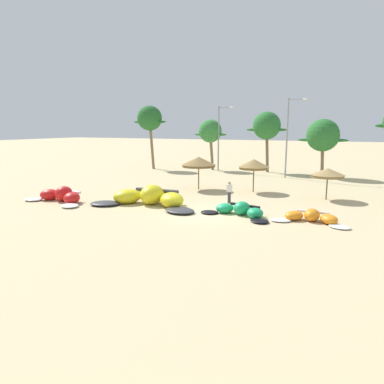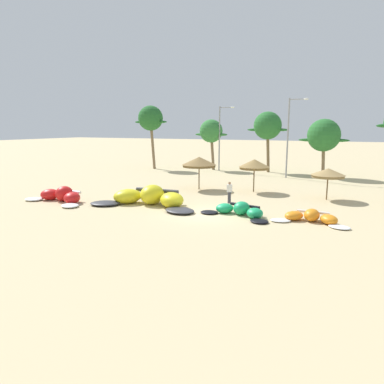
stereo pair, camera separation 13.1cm
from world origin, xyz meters
The scene contains 15 objects.
ground_plane centered at (0.00, 0.00, 0.00)m, with size 260.00×260.00×0.00m, color #C6B284.
kite_far_left centered at (-11.47, -1.01, 0.44)m, with size 5.93×3.09×1.15m.
kite_left centered at (-4.69, 0.80, 0.55)m, with size 8.56×4.12×1.43m.
kite_left_of_center centered at (2.21, 0.63, 0.33)m, with size 5.00×2.92×0.87m.
kite_center centered at (6.60, 0.93, 0.29)m, with size 4.79×2.26×0.75m.
beach_umbrella_near_van centered at (-4.18, 8.51, 2.51)m, with size 3.12×3.12×2.97m.
beach_umbrella_middle centered at (0.70, 9.37, 2.44)m, with size 2.69×2.69×2.87m.
beach_umbrella_near_palms centered at (6.82, 8.46, 2.11)m, with size 2.58×2.58×2.48m.
person_near_kites centered at (0.35, 3.95, 0.82)m, with size 0.36×0.24×1.62m.
palm_leftmost centered at (-16.84, 20.83, 6.68)m, with size 4.98×3.32×8.43m.
palm_left centered at (-9.03, 23.17, 5.01)m, with size 4.54×3.03×6.60m.
palm_left_of_gap centered at (-1.74, 23.82, 5.72)m, with size 5.16×3.44×7.51m.
palm_center_left centered at (5.06, 22.06, 4.66)m, with size 5.46×3.64×6.53m.
lamppost_west centered at (-7.48, 22.68, 4.66)m, with size 2.07×0.24×8.19m.
lamppost_west_center centered at (1.74, 19.61, 4.92)m, with size 2.11×0.24×8.71m.
Camera 2 is at (9.04, -21.00, 5.64)m, focal length 33.54 mm.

